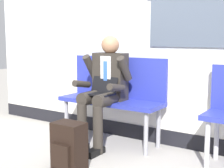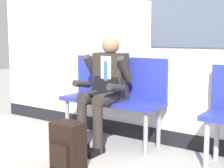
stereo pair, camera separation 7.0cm
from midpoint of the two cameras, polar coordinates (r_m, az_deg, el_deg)
name	(u,v)px [view 1 (the left image)]	position (r m, az deg, el deg)	size (l,w,h in m)	color
ground_plane	(124,152)	(3.77, 1.49, -11.57)	(18.00, 18.00, 0.00)	#9E9991
station_wall	(150,30)	(4.02, 6.02, 9.19)	(5.09, 0.16, 2.71)	silver
bench_with_person	(114,92)	(4.01, -0.15, -1.42)	(1.29, 0.42, 1.02)	#28339E
person_seated	(104,87)	(3.83, -1.91, -0.52)	(0.57, 0.70, 1.28)	#2D2823
backpack	(69,146)	(3.28, -8.05, -10.54)	(0.30, 0.25, 0.46)	black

